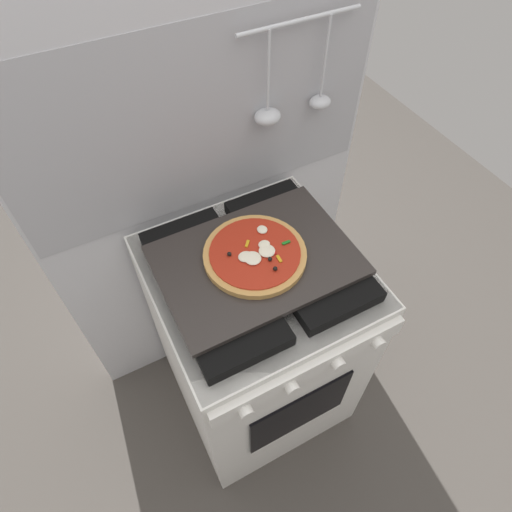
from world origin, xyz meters
The scene contains 5 objects.
ground_plane centered at (0.00, 0.00, 0.00)m, with size 4.00×4.00×0.00m, color #4C4742.
kitchen_backsplash centered at (0.00, 0.33, 0.79)m, with size 1.10×0.09×1.55m.
stove centered at (0.00, 0.00, 0.45)m, with size 0.60×0.64×0.90m.
baking_tray centered at (0.00, 0.00, 0.91)m, with size 0.54×0.38×0.02m, color #2D2826.
pizza_left centered at (0.00, 0.01, 0.93)m, with size 0.29×0.29×0.03m.
Camera 1 is at (-0.35, -0.67, 1.87)m, focal length 30.82 mm.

